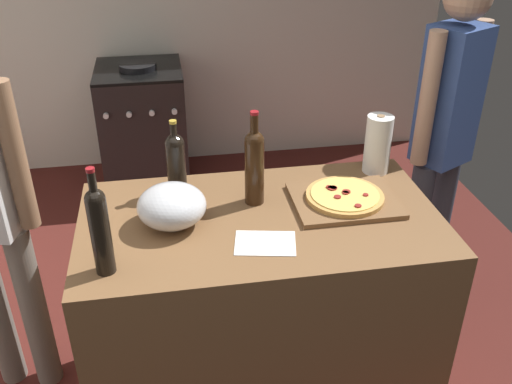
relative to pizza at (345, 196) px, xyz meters
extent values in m
cube|color=#511E19|center=(-0.58, 0.88, -0.96)|extent=(4.14, 3.63, 0.02)
cube|color=brown|center=(-0.34, -0.05, -0.49)|extent=(1.35, 0.75, 0.92)
cube|color=brown|center=(0.00, 0.00, -0.02)|extent=(0.40, 0.32, 0.02)
cylinder|color=tan|center=(0.00, 0.00, 0.00)|extent=(0.30, 0.30, 0.02)
cylinder|color=#EAC660|center=(0.00, 0.00, 0.01)|extent=(0.27, 0.27, 0.00)
cylinder|color=maroon|center=(-0.04, 0.04, 0.01)|extent=(0.04, 0.04, 0.01)
cylinder|color=maroon|center=(0.07, -0.03, 0.01)|extent=(0.02, 0.02, 0.01)
cylinder|color=maroon|center=(-0.04, -0.02, 0.01)|extent=(0.03, 0.03, 0.01)
cylinder|color=maroon|center=(-0.05, 0.05, 0.01)|extent=(0.02, 0.02, 0.01)
cylinder|color=maroon|center=(0.00, 0.00, 0.01)|extent=(0.02, 0.02, 0.01)
cylinder|color=maroon|center=(0.01, 0.01, 0.01)|extent=(0.03, 0.03, 0.01)
cylinder|color=maroon|center=(0.02, -0.10, 0.01)|extent=(0.03, 0.03, 0.01)
cylinder|color=maroon|center=(-0.03, 0.05, 0.01)|extent=(0.03, 0.03, 0.01)
cylinder|color=#B2B2B7|center=(-0.66, -0.04, -0.03)|extent=(0.10, 0.10, 0.01)
ellipsoid|color=silver|center=(-0.66, -0.04, 0.05)|extent=(0.25, 0.25, 0.15)
cylinder|color=white|center=(0.21, 0.24, 0.09)|extent=(0.11, 0.11, 0.25)
cylinder|color=#997551|center=(0.21, 0.24, 0.10)|extent=(0.03, 0.03, 0.25)
cylinder|color=black|center=(-0.63, 0.19, 0.08)|extent=(0.08, 0.08, 0.22)
sphere|color=black|center=(-0.63, 0.19, 0.18)|extent=(0.08, 0.08, 0.08)
cylinder|color=black|center=(-0.63, 0.19, 0.24)|extent=(0.03, 0.03, 0.06)
cylinder|color=gold|center=(-0.63, 0.19, 0.27)|extent=(0.03, 0.03, 0.01)
cylinder|color=#331E0F|center=(-0.34, 0.07, 0.10)|extent=(0.07, 0.07, 0.26)
sphere|color=#331E0F|center=(-0.34, 0.07, 0.23)|extent=(0.07, 0.07, 0.07)
cylinder|color=#331E0F|center=(-0.34, 0.07, 0.29)|extent=(0.03, 0.03, 0.08)
cylinder|color=maroon|center=(-0.34, 0.07, 0.34)|extent=(0.03, 0.03, 0.01)
cylinder|color=black|center=(-0.89, -0.28, 0.10)|extent=(0.06, 0.06, 0.27)
sphere|color=black|center=(-0.89, -0.28, 0.24)|extent=(0.06, 0.06, 0.06)
cylinder|color=black|center=(-0.89, -0.28, 0.29)|extent=(0.03, 0.03, 0.07)
cylinder|color=maroon|center=(-0.89, -0.28, 0.34)|extent=(0.03, 0.03, 0.01)
cube|color=white|center=(-0.35, -0.22, -0.03)|extent=(0.24, 0.19, 0.00)
cube|color=black|center=(-0.82, 2.04, -0.53)|extent=(0.59, 0.61, 0.85)
cube|color=black|center=(-0.82, 2.04, -0.09)|extent=(0.59, 0.61, 0.02)
cylinder|color=silver|center=(-1.03, 1.72, -0.29)|extent=(0.04, 0.02, 0.04)
cylinder|color=silver|center=(-0.89, 1.72, -0.29)|extent=(0.04, 0.02, 0.04)
cylinder|color=silver|center=(-0.74, 1.72, -0.29)|extent=(0.04, 0.02, 0.04)
cylinder|color=silver|center=(-0.60, 1.72, -0.29)|extent=(0.04, 0.02, 0.04)
cylinder|color=black|center=(-0.81, 2.02, -0.06)|extent=(0.25, 0.25, 0.04)
cylinder|color=slate|center=(-1.28, 0.19, -0.55)|extent=(0.11, 0.11, 0.82)
cylinder|color=#936B4C|center=(-1.21, 0.17, 0.18)|extent=(0.08, 0.08, 0.58)
cylinder|color=#383D4C|center=(0.70, 0.48, -0.53)|extent=(0.11, 0.11, 0.84)
cylinder|color=#383D4C|center=(0.53, 0.39, -0.53)|extent=(0.11, 0.11, 0.84)
cube|color=#334C8C|center=(0.61, 0.44, 0.21)|extent=(0.30, 0.28, 0.63)
cylinder|color=tan|center=(0.76, 0.51, 0.22)|extent=(0.08, 0.08, 0.60)
cylinder|color=tan|center=(0.47, 0.37, 0.22)|extent=(0.08, 0.08, 0.60)
camera|label=1|loc=(-0.66, -1.81, 1.10)|focal=39.90mm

